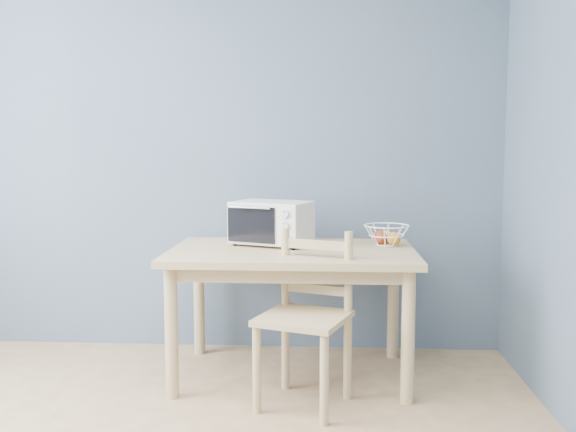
# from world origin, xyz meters

# --- Properties ---
(room) EXTENTS (4.01, 4.51, 2.61)m
(room) POSITION_xyz_m (0.00, 0.00, 1.30)
(room) COLOR tan
(room) RESTS_ON ground
(dining_table) EXTENTS (1.40, 0.90, 0.75)m
(dining_table) POSITION_xyz_m (0.67, 1.70, 0.65)
(dining_table) COLOR tan
(dining_table) RESTS_ON ground
(toaster_oven) EXTENTS (0.52, 0.44, 0.26)m
(toaster_oven) POSITION_xyz_m (0.53, 1.85, 0.89)
(toaster_oven) COLOR beige
(toaster_oven) RESTS_ON dining_table
(fruit_basket) EXTENTS (0.32, 0.32, 0.12)m
(fruit_basket) POSITION_xyz_m (1.22, 1.87, 0.81)
(fruit_basket) COLOR white
(fruit_basket) RESTS_ON dining_table
(dining_chair) EXTENTS (0.54, 0.54, 0.90)m
(dining_chair) POSITION_xyz_m (0.77, 1.31, 0.44)
(dining_chair) COLOR tan
(dining_chair) RESTS_ON ground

